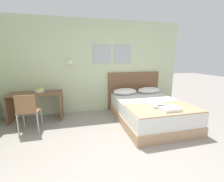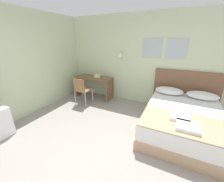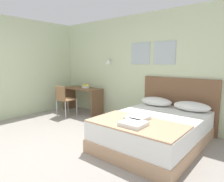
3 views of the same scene
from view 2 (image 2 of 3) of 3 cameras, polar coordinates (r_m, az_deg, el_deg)
ground_plane at (r=2.61m, az=-10.02°, el=-27.54°), size 24.00×24.00×0.00m
wall_back at (r=4.34m, az=11.37°, el=12.28°), size 5.56×0.31×2.65m
bed at (r=3.45m, az=27.11°, el=-10.74°), size 1.54×2.10×0.54m
headboard at (r=4.31m, az=27.91°, el=-0.13°), size 1.66×0.06×1.16m
pillow_left at (r=4.02m, az=22.63°, el=0.13°), size 0.71×0.41×0.19m
pillow_right at (r=4.07m, az=33.41°, el=-1.56°), size 0.71×0.41×0.19m
throw_blanket at (r=2.78m, az=27.95°, el=-11.84°), size 1.50×0.84×0.02m
folded_towel_near_foot at (r=2.88m, az=26.41°, el=-9.42°), size 0.33×0.36×0.06m
folded_towel_mid_bed at (r=2.64m, az=28.96°, el=-12.78°), size 0.36×0.33×0.06m
desk at (r=4.78m, az=-7.51°, el=3.27°), size 1.27×0.53×0.73m
desk_chair at (r=4.29m, az=-12.52°, el=0.83°), size 0.43×0.43×0.85m
fruit_bowl at (r=4.70m, az=-6.33°, el=6.31°), size 0.25×0.23×0.13m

